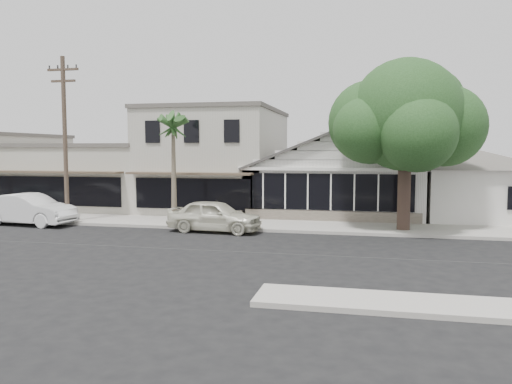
% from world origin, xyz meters
% --- Properties ---
extents(ground, '(140.00, 140.00, 0.00)m').
position_xyz_m(ground, '(0.00, 0.00, 0.00)').
color(ground, black).
rests_on(ground, ground).
extents(sidewalk_north, '(90.00, 3.50, 0.15)m').
position_xyz_m(sidewalk_north, '(-8.00, 6.75, 0.07)').
color(sidewalk_north, '#9E9991').
rests_on(sidewalk_north, ground).
extents(corner_shop, '(10.40, 8.60, 5.10)m').
position_xyz_m(corner_shop, '(5.00, 12.47, 2.62)').
color(corner_shop, white).
rests_on(corner_shop, ground).
extents(side_cottage, '(6.00, 6.00, 3.00)m').
position_xyz_m(side_cottage, '(13.20, 11.50, 1.50)').
color(side_cottage, white).
rests_on(side_cottage, ground).
extents(row_building_near, '(8.00, 10.00, 6.50)m').
position_xyz_m(row_building_near, '(-3.00, 13.50, 3.25)').
color(row_building_near, '#BCB7A9').
rests_on(row_building_near, ground).
extents(row_building_midnear, '(10.00, 10.00, 4.20)m').
position_xyz_m(row_building_midnear, '(-12.00, 13.50, 2.10)').
color(row_building_midnear, beige).
rests_on(row_building_midnear, ground).
extents(utility_pole, '(1.80, 0.24, 9.00)m').
position_xyz_m(utility_pole, '(-9.00, 5.20, 4.79)').
color(utility_pole, brown).
rests_on(utility_pole, ground).
extents(car_0, '(4.79, 2.23, 1.59)m').
position_xyz_m(car_0, '(-0.41, 4.51, 0.79)').
color(car_0, beige).
rests_on(car_0, ground).
extents(car_1, '(5.28, 2.29, 1.69)m').
position_xyz_m(car_1, '(-10.81, 4.51, 0.84)').
color(car_1, white).
rests_on(car_1, ground).
extents(shade_tree, '(7.59, 6.86, 8.42)m').
position_xyz_m(shade_tree, '(8.62, 6.54, 5.54)').
color(shade_tree, '#49362C').
rests_on(shade_tree, ground).
extents(palm_east, '(2.34, 2.34, 6.27)m').
position_xyz_m(palm_east, '(-3.02, 5.75, 5.34)').
color(palm_east, '#726651').
rests_on(palm_east, ground).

